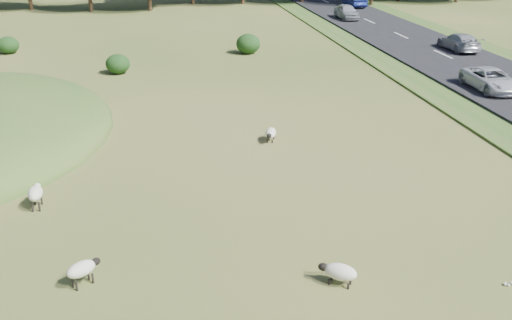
{
  "coord_description": "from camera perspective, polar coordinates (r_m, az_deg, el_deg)",
  "views": [
    {
      "loc": [
        -1.51,
        -16.29,
        9.63
      ],
      "look_at": [
        2.0,
        4.0,
        1.0
      ],
      "focal_mm": 40.0,
      "sensor_mm": 36.0,
      "label": 1
    }
  ],
  "objects": [
    {
      "name": "sheep_2",
      "position": [
        16.7,
        8.34,
        -11.0
      ],
      "size": [
        1.16,
        0.94,
        0.66
      ],
      "rotation": [
        0.0,
        0.0,
        2.57
      ],
      "color": "beige",
      "rests_on": "ground"
    },
    {
      "name": "sheep_1",
      "position": [
        26.93,
        1.47,
        2.69
      ],
      "size": [
        0.76,
        1.16,
        0.64
      ],
      "rotation": [
        0.0,
        0.0,
        4.37
      ],
      "color": "beige",
      "rests_on": "ground"
    },
    {
      "name": "car_0",
      "position": [
        61.91,
        9.05,
        14.45
      ],
      "size": [
        1.75,
        4.35,
        1.48
      ],
      "primitive_type": "imported",
      "color": "#A4A7AC",
      "rests_on": "road"
    },
    {
      "name": "shrubs",
      "position": [
        44.67,
        -11.12,
        10.81
      ],
      "size": [
        20.37,
        9.68,
        1.55
      ],
      "color": "black",
      "rests_on": "ground"
    },
    {
      "name": "sheep_4",
      "position": [
        17.17,
        -16.99,
        -10.38
      ],
      "size": [
        1.05,
        0.9,
        0.77
      ],
      "rotation": [
        0.0,
        0.0,
        0.64
      ],
      "color": "beige",
      "rests_on": "ground"
    },
    {
      "name": "ground",
      "position": [
        37.58,
        -7.24,
        7.71
      ],
      "size": [
        160.0,
        160.0,
        0.0
      ],
      "primitive_type": "plane",
      "color": "#3C551A",
      "rests_on": "ground"
    },
    {
      "name": "sheep_0",
      "position": [
        22.07,
        -21.19,
        -3.11
      ],
      "size": [
        0.54,
        1.16,
        0.84
      ],
      "rotation": [
        0.0,
        0.0,
        1.6
      ],
      "color": "beige",
      "rests_on": "ground"
    },
    {
      "name": "car_3",
      "position": [
        71.23,
        9.82,
        15.48
      ],
      "size": [
        1.63,
        4.69,
        1.54
      ],
      "primitive_type": "imported",
      "rotation": [
        0.0,
        0.0,
        3.14
      ],
      "color": "navy",
      "rests_on": "road"
    },
    {
      "name": "car_4",
      "position": [
        37.3,
        22.45,
        7.46
      ],
      "size": [
        2.09,
        4.54,
        1.26
      ],
      "primitive_type": "imported",
      "color": "silver",
      "rests_on": "road"
    },
    {
      "name": "road",
      "position": [
        51.92,
        15.16,
        11.42
      ],
      "size": [
        8.0,
        150.0,
        0.25
      ],
      "primitive_type": "cube",
      "color": "black",
      "rests_on": "ground"
    },
    {
      "name": "car_6",
      "position": [
        48.5,
        19.63,
        11.1
      ],
      "size": [
        1.86,
        4.57,
        1.33
      ],
      "primitive_type": "imported",
      "rotation": [
        0.0,
        0.0,
        3.14
      ],
      "color": "#A7A9AF",
      "rests_on": "road"
    }
  ]
}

